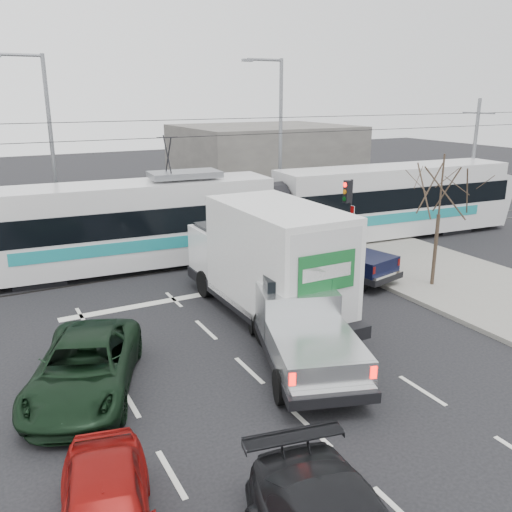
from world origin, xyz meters
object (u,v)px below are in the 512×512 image
traffic_signal (348,203)px  street_lamp_near (278,135)px  box_truck (268,261)px  red_car (106,512)px  tram (271,211)px  navy_pickup (335,252)px  street_lamp_far (47,140)px  green_car (85,367)px  silver_pickup (298,318)px  bare_tree (441,191)px

traffic_signal → street_lamp_near: 7.91m
box_truck → red_car: 10.30m
tram → navy_pickup: size_ratio=5.26×
tram → red_car: tram is taller
tram → box_truck: tram is taller
street_lamp_near → navy_pickup: size_ratio=1.75×
red_car → tram: bearing=63.9°
street_lamp_far → box_truck: 14.10m
street_lamp_far → green_car: street_lamp_far is taller
street_lamp_near → box_truck: (-6.68, -10.86, -3.19)m
street_lamp_far → navy_pickup: (9.30, -10.50, -4.10)m
silver_pickup → traffic_signal: bearing=62.8°
bare_tree → red_car: 15.92m
silver_pickup → box_truck: 3.13m
street_lamp_far → tram: size_ratio=0.33×
street_lamp_near → silver_pickup: (-7.35, -13.82, -3.97)m
green_car → navy_pickup: bearing=45.2°
street_lamp_far → tram: 11.16m
silver_pickup → street_lamp_near: bearing=80.6°
green_car → traffic_signal: bearing=46.9°
street_lamp_far → bare_tree: bearing=-48.9°
traffic_signal → tram: (-1.84, 3.43, -0.79)m
red_car → navy_pickup: bearing=52.0°
green_car → red_car: (-0.68, -5.08, -0.04)m
street_lamp_far → box_truck: size_ratio=1.15×
box_truck → traffic_signal: bearing=30.2°
street_lamp_far → red_car: size_ratio=2.31×
bare_tree → tram: size_ratio=0.19×
navy_pickup → tram: bearing=82.9°
traffic_signal → tram: size_ratio=0.13×
street_lamp_far → green_car: size_ratio=1.77×
bare_tree → navy_pickup: size_ratio=0.97×
silver_pickup → box_truck: bearing=95.9°
bare_tree → green_car: size_ratio=0.99×
bare_tree → box_truck: 7.24m
bare_tree → street_lamp_near: 11.58m
red_car → green_car: bearing=94.6°
tram → green_car: (-10.46, -9.01, -1.24)m
box_truck → bare_tree: bearing=-5.0°
green_car → red_car: size_ratio=1.30×
navy_pickup → box_truck: bearing=-165.6°
bare_tree → tram: (-2.97, 7.43, -1.84)m
bare_tree → street_lamp_far: 17.97m
traffic_signal → navy_pickup: bearing=-143.6°
tram → street_lamp_near: bearing=60.9°
box_truck → street_lamp_far: bearing=110.8°
street_lamp_far → street_lamp_near: bearing=-9.9°
silver_pickup → red_car: bearing=-127.5°
street_lamp_near → tram: 5.81m
bare_tree → red_car: bare_tree is taller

